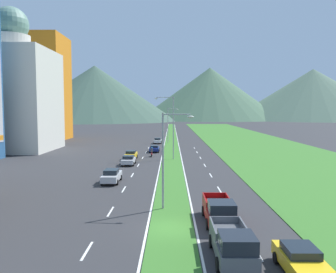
# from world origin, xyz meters

# --- Properties ---
(ground_plane) EXTENTS (600.00, 600.00, 0.00)m
(ground_plane) POSITION_xyz_m (0.00, 0.00, 0.00)
(ground_plane) COLOR #2D2D30
(grass_median) EXTENTS (3.20, 240.00, 0.06)m
(grass_median) POSITION_xyz_m (0.00, 60.00, 0.03)
(grass_median) COLOR #387028
(grass_median) RESTS_ON ground_plane
(grass_verge_right) EXTENTS (24.00, 240.00, 0.06)m
(grass_verge_right) POSITION_xyz_m (20.60, 60.00, 0.03)
(grass_verge_right) COLOR #387028
(grass_verge_right) RESTS_ON ground_plane
(lane_dash_left_2) EXTENTS (0.16, 2.80, 0.01)m
(lane_dash_left_2) POSITION_xyz_m (-5.10, -3.90, 0.01)
(lane_dash_left_2) COLOR silver
(lane_dash_left_2) RESTS_ON ground_plane
(lane_dash_left_3) EXTENTS (0.16, 2.80, 0.01)m
(lane_dash_left_3) POSITION_xyz_m (-5.10, 4.15, 0.01)
(lane_dash_left_3) COLOR silver
(lane_dash_left_3) RESTS_ON ground_plane
(lane_dash_left_4) EXTENTS (0.16, 2.80, 0.01)m
(lane_dash_left_4) POSITION_xyz_m (-5.10, 12.20, 0.01)
(lane_dash_left_4) COLOR silver
(lane_dash_left_4) RESTS_ON ground_plane
(lane_dash_left_5) EXTENTS (0.16, 2.80, 0.01)m
(lane_dash_left_5) POSITION_xyz_m (-5.10, 20.25, 0.01)
(lane_dash_left_5) COLOR silver
(lane_dash_left_5) RESTS_ON ground_plane
(lane_dash_left_6) EXTENTS (0.16, 2.80, 0.01)m
(lane_dash_left_6) POSITION_xyz_m (-5.10, 28.30, 0.01)
(lane_dash_left_6) COLOR silver
(lane_dash_left_6) RESTS_ON ground_plane
(lane_dash_left_7) EXTENTS (0.16, 2.80, 0.01)m
(lane_dash_left_7) POSITION_xyz_m (-5.10, 36.35, 0.01)
(lane_dash_left_7) COLOR silver
(lane_dash_left_7) RESTS_ON ground_plane
(lane_dash_left_8) EXTENTS (0.16, 2.80, 0.01)m
(lane_dash_left_8) POSITION_xyz_m (-5.10, 44.40, 0.01)
(lane_dash_left_8) COLOR silver
(lane_dash_left_8) RESTS_ON ground_plane
(lane_dash_left_9) EXTENTS (0.16, 2.80, 0.01)m
(lane_dash_left_9) POSITION_xyz_m (-5.10, 52.45, 0.01)
(lane_dash_left_9) COLOR silver
(lane_dash_left_9) RESTS_ON ground_plane
(lane_dash_right_2) EXTENTS (0.16, 2.80, 0.01)m
(lane_dash_right_2) POSITION_xyz_m (5.10, -3.90, 0.01)
(lane_dash_right_2) COLOR silver
(lane_dash_right_2) RESTS_ON ground_plane
(lane_dash_right_3) EXTENTS (0.16, 2.80, 0.01)m
(lane_dash_right_3) POSITION_xyz_m (5.10, 4.15, 0.01)
(lane_dash_right_3) COLOR silver
(lane_dash_right_3) RESTS_ON ground_plane
(lane_dash_right_4) EXTENTS (0.16, 2.80, 0.01)m
(lane_dash_right_4) POSITION_xyz_m (5.10, 12.20, 0.01)
(lane_dash_right_4) COLOR silver
(lane_dash_right_4) RESTS_ON ground_plane
(lane_dash_right_5) EXTENTS (0.16, 2.80, 0.01)m
(lane_dash_right_5) POSITION_xyz_m (5.10, 20.25, 0.01)
(lane_dash_right_5) COLOR silver
(lane_dash_right_5) RESTS_ON ground_plane
(lane_dash_right_6) EXTENTS (0.16, 2.80, 0.01)m
(lane_dash_right_6) POSITION_xyz_m (5.10, 28.30, 0.01)
(lane_dash_right_6) COLOR silver
(lane_dash_right_6) RESTS_ON ground_plane
(lane_dash_right_7) EXTENTS (0.16, 2.80, 0.01)m
(lane_dash_right_7) POSITION_xyz_m (5.10, 36.35, 0.01)
(lane_dash_right_7) COLOR silver
(lane_dash_right_7) RESTS_ON ground_plane
(lane_dash_right_8) EXTENTS (0.16, 2.80, 0.01)m
(lane_dash_right_8) POSITION_xyz_m (5.10, 44.40, 0.01)
(lane_dash_right_8) COLOR silver
(lane_dash_right_8) RESTS_ON ground_plane
(lane_dash_right_9) EXTENTS (0.16, 2.80, 0.01)m
(lane_dash_right_9) POSITION_xyz_m (5.10, 52.45, 0.01)
(lane_dash_right_9) COLOR silver
(lane_dash_right_9) RESTS_ON ground_plane
(edge_line_median_left) EXTENTS (0.16, 240.00, 0.01)m
(edge_line_median_left) POSITION_xyz_m (-1.75, 60.00, 0.01)
(edge_line_median_left) COLOR silver
(edge_line_median_left) RESTS_ON ground_plane
(edge_line_median_right) EXTENTS (0.16, 240.00, 0.01)m
(edge_line_median_right) POSITION_xyz_m (1.75, 60.00, 0.01)
(edge_line_median_right) COLOR silver
(edge_line_median_right) RESTS_ON ground_plane
(domed_building) EXTENTS (16.18, 16.18, 29.47)m
(domed_building) POSITION_xyz_m (-32.96, 47.73, 11.70)
(domed_building) COLOR beige
(domed_building) RESTS_ON ground_plane
(midrise_colored) EXTENTS (14.01, 14.01, 29.07)m
(midrise_colored) POSITION_xyz_m (-36.95, 73.32, 14.53)
(midrise_colored) COLOR orange
(midrise_colored) RESTS_ON ground_plane
(hill_far_left) EXTENTS (123.38, 123.38, 41.34)m
(hill_far_left) POSITION_xyz_m (-57.47, 235.59, 20.67)
(hill_far_left) COLOR #3D5647
(hill_far_left) RESTS_ON ground_plane
(hill_far_center) EXTENTS (123.64, 123.64, 44.56)m
(hill_far_center) POSITION_xyz_m (33.08, 275.98, 22.28)
(hill_far_center) COLOR #47664C
(hill_far_center) RESTS_ON ground_plane
(hill_far_right) EXTENTS (136.82, 136.82, 42.62)m
(hill_far_right) POSITION_xyz_m (118.96, 269.81, 21.31)
(hill_far_right) COLOR #516B56
(hill_far_right) RESTS_ON ground_plane
(street_lamp_near) EXTENTS (2.66, 0.46, 8.25)m
(street_lamp_near) POSITION_xyz_m (-0.42, 4.88, 4.78)
(street_lamp_near) COLOR #99999E
(street_lamp_near) RESTS_ON ground_plane
(street_lamp_mid) EXTENTS (3.30, 0.34, 10.74)m
(street_lamp_mid) POSITION_xyz_m (-0.01, 34.74, 6.13)
(street_lamp_mid) COLOR #99999E
(street_lamp_mid) RESTS_ON ground_plane
(street_lamp_far) EXTENTS (2.79, 0.46, 8.94)m
(street_lamp_far) POSITION_xyz_m (-0.62, 64.52, 5.15)
(street_lamp_far) COLOR #99999E
(street_lamp_far) RESTS_ON ground_plane
(car_0) EXTENTS (2.00, 4.23, 1.45)m
(car_0) POSITION_xyz_m (6.68, -6.78, 0.76)
(car_0) COLOR yellow
(car_0) RESTS_ON ground_plane
(car_1) EXTENTS (1.95, 4.60, 1.58)m
(car_1) POSITION_xyz_m (-7.00, 15.67, 0.80)
(car_1) COLOR #B2B2B7
(car_1) RESTS_ON ground_plane
(car_2) EXTENTS (1.94, 4.12, 1.41)m
(car_2) POSITION_xyz_m (-3.46, 62.46, 0.73)
(car_2) COLOR silver
(car_2) RESTS_ON ground_plane
(car_3) EXTENTS (1.96, 4.20, 1.35)m
(car_3) POSITION_xyz_m (-3.44, 44.93, 0.71)
(car_3) COLOR navy
(car_3) RESTS_ON ground_plane
(car_4) EXTENTS (1.98, 4.40, 1.44)m
(car_4) POSITION_xyz_m (-6.64, 28.70, 0.74)
(car_4) COLOR #B2B2B7
(car_4) RESTS_ON ground_plane
(car_5) EXTENTS (1.93, 4.69, 1.52)m
(car_5) POSITION_xyz_m (-6.94, 34.56, 0.78)
(car_5) COLOR yellow
(car_5) RESTS_ON ground_plane
(pickup_truck_0) EXTENTS (2.18, 5.40, 2.00)m
(pickup_truck_0) POSITION_xyz_m (3.55, 1.14, 0.98)
(pickup_truck_0) COLOR maroon
(pickup_truck_0) RESTS_ON ground_plane
(pickup_truck_1) EXTENTS (2.18, 5.40, 2.00)m
(pickup_truck_1) POSITION_xyz_m (3.43, -5.26, 0.98)
(pickup_truck_1) COLOR #515459
(pickup_truck_1) RESTS_ON ground_plane
(motorcycle_rider) EXTENTS (0.36, 2.00, 1.80)m
(motorcycle_rider) POSITION_xyz_m (-3.58, 37.92, 0.75)
(motorcycle_rider) COLOR black
(motorcycle_rider) RESTS_ON ground_plane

